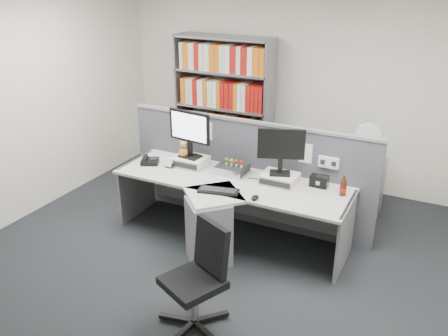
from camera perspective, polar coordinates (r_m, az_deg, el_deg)
The scene contains 21 objects.
ground at distance 4.84m, azimuth -3.54°, elevation -12.82°, with size 5.50×5.50×0.00m, color #25292C.
room_shell at distance 4.06m, azimuth -4.15°, elevation 8.14°, with size 5.04×5.54×2.72m.
partition at distance 5.49m, azimuth 2.85°, elevation -0.44°, with size 3.00×0.08×1.27m.
desk at distance 5.04m, azimuth -0.28°, elevation -5.08°, with size 2.60×1.20×0.72m.
monitor_riser_left at distance 5.48m, azimuth -4.10°, elevation 0.85°, with size 0.38×0.31×0.10m.
monitor_riser_right at distance 5.04m, azimuth 6.73°, elevation -1.26°, with size 0.38×0.31×0.10m.
monitor_left at distance 5.35m, azimuth -4.20°, elevation 4.59°, with size 0.54×0.20×0.55m.
monitor_right at distance 4.91m, azimuth 6.92°, elevation 2.46°, with size 0.47×0.22×0.50m.
desktop_pc at distance 5.27m, azimuth 0.98°, elevation -0.09°, with size 0.33×0.29×0.09m.
figurines at distance 5.21m, azimuth 1.21°, elevation 0.75°, with size 0.23×0.05×0.09m.
keyboard at distance 4.82m, azimuth -0.67°, elevation -2.77°, with size 0.44×0.25×0.03m.
mouse at distance 4.67m, azimuth 3.78°, elevation -3.61°, with size 0.07×0.11×0.04m, color black.
desk_phone at distance 5.58m, azimuth -9.02°, elevation 0.84°, with size 0.26×0.25×0.09m.
desk_calendar at distance 5.44m, azimuth -6.67°, elevation 0.56°, with size 0.09×0.07×0.11m.
plush_toy at distance 5.44m, azimuth -4.93°, elevation 2.17°, with size 0.11×0.11×0.19m.
speaker at distance 5.02m, azimuth 11.45°, elevation -1.58°, with size 0.19×0.10×0.12m, color black.
cola_bottle at distance 4.87m, azimuth 14.25°, elevation -2.33°, with size 0.07×0.07×0.22m.
shelving_unit at distance 6.76m, azimuth -0.00°, elevation 7.09°, with size 1.41×0.40×2.00m.
filing_cabinet at distance 5.97m, azimuth 16.32°, elevation -2.55°, with size 0.45×0.61×0.70m.
desk_fan at distance 5.72m, azimuth 17.05°, elevation 3.47°, with size 0.30×0.18×0.50m.
office_chair at distance 4.00m, azimuth -2.96°, elevation -12.80°, with size 0.61×0.62×0.92m.
Camera 1 is at (2.02, -3.37, 2.83)m, focal length 37.71 mm.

